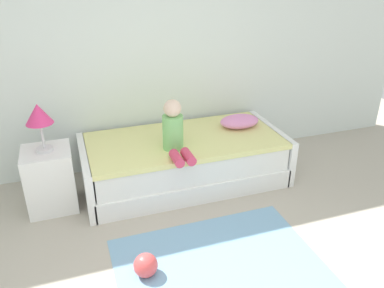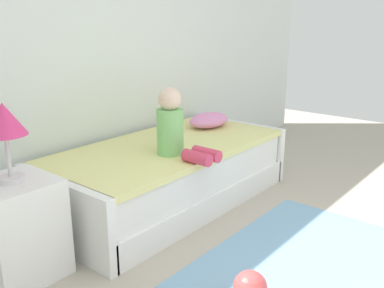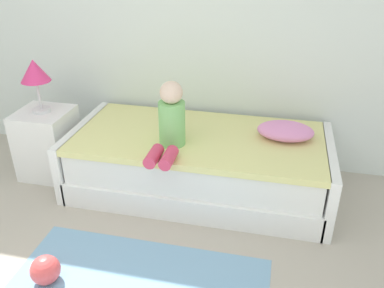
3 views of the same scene
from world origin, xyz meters
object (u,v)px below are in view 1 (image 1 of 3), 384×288
table_lamp (39,116)px  child_figure (174,131)px  nightstand (50,179)px  pillow (239,121)px  toy_ball (146,265)px  bed (184,160)px

table_lamp → child_figure: table_lamp is taller
nightstand → table_lamp: table_lamp is taller
table_lamp → pillow: size_ratio=1.02×
child_figure → toy_ball: 1.30m
nightstand → toy_ball: size_ratio=3.24×
bed → table_lamp: (-1.35, -0.05, 0.69)m
pillow → toy_ball: bearing=-135.9°
table_lamp → toy_ball: (0.64, -1.19, -0.84)m
bed → toy_ball: (-0.71, -1.24, -0.15)m
nightstand → table_lamp: size_ratio=1.33×
child_figure → pillow: (0.84, 0.33, -0.14)m
child_figure → pillow: bearing=21.3°
bed → nightstand: size_ratio=3.52×
bed → child_figure: 0.54m
bed → nightstand: (-1.35, -0.05, 0.05)m
pillow → toy_ball: size_ratio=2.37×
nightstand → child_figure: child_figure is taller
nightstand → child_figure: size_ratio=1.18×
bed → pillow: bearing=8.4°
bed → table_lamp: 1.52m
table_lamp → toy_ball: table_lamp is taller
child_figure → table_lamp: bearing=171.2°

